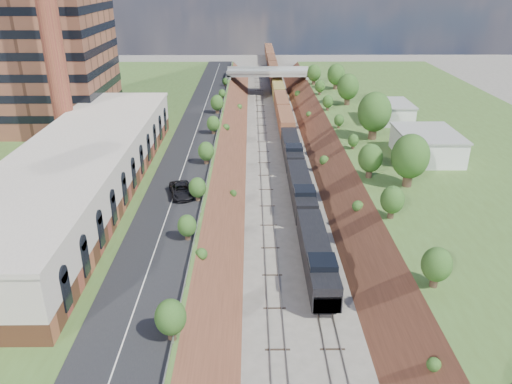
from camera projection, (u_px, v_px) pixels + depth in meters
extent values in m
cube|color=#425C25|center=(96.00, 156.00, 89.54)|extent=(44.00, 180.00, 5.00)
cube|color=#425C25|center=(461.00, 155.00, 90.13)|extent=(44.00, 180.00, 5.00)
cube|color=brown|center=(219.00, 169.00, 90.74)|extent=(10.00, 180.00, 10.00)
cube|color=brown|center=(339.00, 169.00, 90.94)|extent=(10.00, 180.00, 10.00)
cube|color=gray|center=(265.00, 168.00, 90.78)|extent=(1.58, 180.00, 0.18)
cube|color=gray|center=(293.00, 168.00, 90.83)|extent=(1.58, 180.00, 0.18)
cube|color=black|center=(192.00, 143.00, 88.68)|extent=(8.00, 180.00, 0.10)
cube|color=#99999E|center=(215.00, 140.00, 88.51)|extent=(0.06, 171.00, 0.30)
cube|color=brown|center=(83.00, 185.00, 67.99)|extent=(14.00, 62.00, 2.20)
cube|color=beige|center=(80.00, 163.00, 66.69)|extent=(14.00, 62.00, 4.30)
cube|color=beige|center=(77.00, 146.00, 65.73)|extent=(14.30, 62.30, 0.50)
cube|color=brown|center=(37.00, 7.00, 90.63)|extent=(22.00, 22.00, 44.00)
cylinder|color=brown|center=(50.00, 27.00, 76.84)|extent=(3.20, 3.20, 40.00)
cube|color=gray|center=(229.00, 84.00, 146.30)|extent=(1.50, 8.00, 6.20)
cube|color=gray|center=(307.00, 83.00, 146.51)|extent=(1.50, 8.00, 6.20)
cube|color=gray|center=(268.00, 73.00, 145.16)|extent=(24.00, 8.00, 1.00)
cube|color=gray|center=(269.00, 73.00, 141.18)|extent=(24.00, 0.30, 0.80)
cube|color=gray|center=(268.00, 68.00, 148.51)|extent=(24.00, 0.30, 0.80)
cube|color=silver|center=(427.00, 146.00, 80.92)|extent=(9.00, 12.00, 4.00)
cube|color=silver|center=(389.00, 112.00, 101.15)|extent=(8.00, 10.00, 3.60)
cylinder|color=#473323|center=(408.00, 177.00, 70.14)|extent=(1.30, 1.30, 2.62)
ellipsoid|color=#234E1B|center=(410.00, 156.00, 68.88)|extent=(5.25, 5.25, 6.30)
cylinder|color=#473323|center=(186.00, 256.00, 51.84)|extent=(0.66, 0.66, 1.22)
ellipsoid|color=#234E1B|center=(186.00, 244.00, 51.25)|extent=(2.45, 2.45, 2.94)
cube|color=black|center=(323.00, 300.00, 53.54)|extent=(2.40, 4.00, 0.90)
cube|color=black|center=(317.00, 254.00, 58.43)|extent=(3.06, 18.36, 2.99)
cube|color=black|center=(325.00, 297.00, 51.63)|extent=(2.82, 3.00, 1.80)
cube|color=silver|center=(326.00, 289.00, 51.23)|extent=(2.82, 3.00, 0.15)
cube|color=black|center=(323.00, 263.00, 53.46)|extent=(3.00, 3.10, 0.90)
cube|color=black|center=(301.00, 189.00, 76.17)|extent=(3.06, 18.36, 2.99)
cube|color=black|center=(292.00, 149.00, 93.92)|extent=(3.06, 18.36, 2.99)
cube|color=brown|center=(274.00, 74.00, 162.86)|extent=(3.06, 130.43, 3.67)
imported|color=black|center=(181.00, 190.00, 66.95)|extent=(4.15, 6.37, 1.63)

